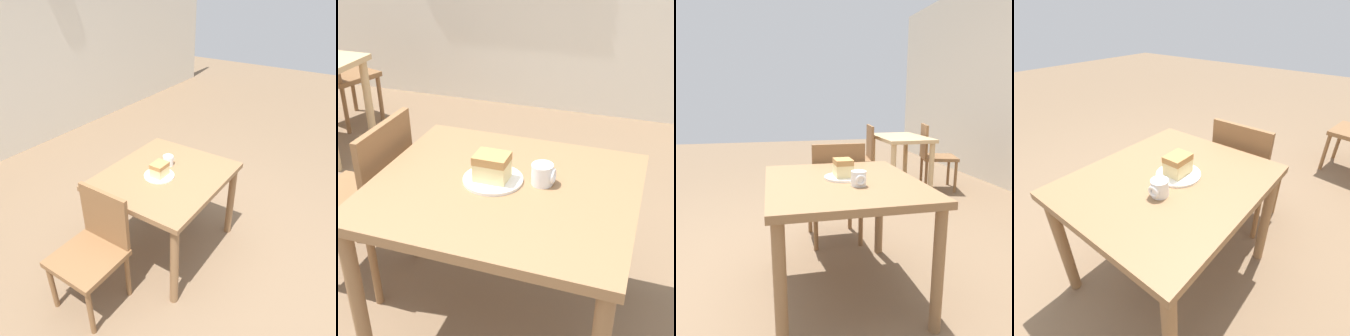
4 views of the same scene
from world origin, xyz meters
The scene contains 6 objects.
dining_table_near centered at (0.09, 0.45, 0.61)m, with size 1.00×0.86×0.70m.
chair_near_window centered at (-0.61, 0.54, 0.46)m, with size 0.42×0.42×0.83m.
chair_far_opposite centered at (-1.92, 2.09, 0.46)m, with size 0.52×0.52×0.83m.
plate centered at (0.04, 0.46, 0.71)m, with size 0.23×0.23×0.01m.
cake_slice centered at (0.04, 0.46, 0.77)m, with size 0.13×0.10×0.10m.
coffee_mug centered at (0.23, 0.51, 0.75)m, with size 0.09×0.08×0.08m.
Camera 2 is at (0.59, -0.97, 1.61)m, focal length 50.00 mm.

